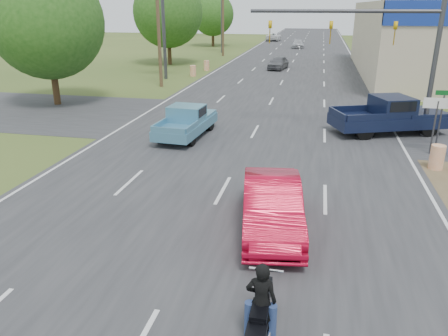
% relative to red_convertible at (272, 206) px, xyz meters
% --- Properties ---
extents(main_road, '(15.00, 180.00, 0.02)m').
position_rel_red_convertible_xyz_m(main_road, '(-2.02, 34.57, -0.76)').
color(main_road, '#2D2D30').
rests_on(main_road, ground).
extents(cross_road, '(120.00, 10.00, 0.02)m').
position_rel_red_convertible_xyz_m(cross_road, '(-2.02, 12.57, -0.77)').
color(cross_road, '#2D2D30').
rests_on(cross_road, ground).
extents(utility_pole_2, '(2.00, 0.28, 10.00)m').
position_rel_red_convertible_xyz_m(utility_pole_2, '(7.48, 25.57, 4.54)').
color(utility_pole_2, '#4C3823').
rests_on(utility_pole_2, ground).
extents(utility_pole_3, '(2.00, 0.28, 10.00)m').
position_rel_red_convertible_xyz_m(utility_pole_3, '(7.48, 43.57, 4.54)').
color(utility_pole_3, '#4C3823').
rests_on(utility_pole_3, ground).
extents(utility_pole_5, '(2.00, 0.28, 10.00)m').
position_rel_red_convertible_xyz_m(utility_pole_5, '(-11.52, 22.57, 4.54)').
color(utility_pole_5, '#4C3823').
rests_on(utility_pole_5, ground).
extents(utility_pole_6, '(2.00, 0.28, 10.00)m').
position_rel_red_convertible_xyz_m(utility_pole_6, '(-11.52, 46.57, 4.54)').
color(utility_pole_6, '#4C3823').
rests_on(utility_pole_6, ground).
extents(tree_0, '(7.14, 7.14, 8.84)m').
position_rel_red_convertible_xyz_m(tree_0, '(-16.02, 14.57, 4.49)').
color(tree_0, '#422D19').
rests_on(tree_0, ground).
extents(tree_1, '(7.56, 7.56, 9.36)m').
position_rel_red_convertible_xyz_m(tree_1, '(-15.52, 36.57, 4.80)').
color(tree_1, '#422D19').
rests_on(tree_1, ground).
extents(tree_2, '(6.72, 6.72, 8.32)m').
position_rel_red_convertible_xyz_m(tree_2, '(-16.22, 60.57, 4.18)').
color(tree_2, '#422D19').
rests_on(tree_2, ground).
extents(tree_4, '(9.24, 9.24, 11.44)m').
position_rel_red_convertible_xyz_m(tree_4, '(-57.02, 69.57, 6.04)').
color(tree_4, '#422D19').
rests_on(tree_4, ground).
extents(tree_6, '(8.82, 8.82, 10.92)m').
position_rel_red_convertible_xyz_m(tree_6, '(-32.02, 89.57, 5.73)').
color(tree_6, '#422D19').
rests_on(tree_6, ground).
extents(barrel_0, '(0.56, 0.56, 1.00)m').
position_rel_red_convertible_xyz_m(barrel_0, '(5.98, 6.57, -0.27)').
color(barrel_0, orange).
rests_on(barrel_0, ground).
extents(barrel_1, '(0.56, 0.56, 1.00)m').
position_rel_red_convertible_xyz_m(barrel_1, '(6.38, 15.07, -0.27)').
color(barrel_1, orange).
rests_on(barrel_1, ground).
extents(barrel_2, '(0.56, 0.56, 1.00)m').
position_rel_red_convertible_xyz_m(barrel_2, '(-10.52, 28.57, -0.27)').
color(barrel_2, orange).
rests_on(barrel_2, ground).
extents(barrel_3, '(0.56, 0.56, 1.00)m').
position_rel_red_convertible_xyz_m(barrel_3, '(-10.22, 32.57, -0.27)').
color(barrel_3, orange).
rests_on(barrel_3, ground).
extents(lane_sign, '(1.20, 0.08, 2.52)m').
position_rel_red_convertible_xyz_m(lane_sign, '(6.18, 8.57, 1.13)').
color(lane_sign, '#3F3F44').
rests_on(lane_sign, ground).
extents(street_name_sign, '(0.80, 0.08, 2.61)m').
position_rel_red_convertible_xyz_m(street_name_sign, '(6.78, 10.07, 0.83)').
color(street_name_sign, '#3F3F44').
rests_on(street_name_sign, ground).
extents(signal_mast, '(9.12, 0.40, 7.00)m').
position_rel_red_convertible_xyz_m(signal_mast, '(3.81, 11.57, 4.03)').
color(signal_mast, '#3F3F44').
rests_on(signal_mast, ground).
extents(red_convertible, '(2.32, 4.89, 1.55)m').
position_rel_red_convertible_xyz_m(red_convertible, '(0.00, 0.00, 0.00)').
color(red_convertible, '#B30824').
rests_on(red_convertible, ground).
extents(motorcycle, '(0.71, 2.30, 1.17)m').
position_rel_red_convertible_xyz_m(motorcycle, '(0.29, -4.67, -0.25)').
color(motorcycle, black).
rests_on(motorcycle, ground).
extents(rider, '(0.61, 0.40, 1.66)m').
position_rel_red_convertible_xyz_m(rider, '(0.29, -4.60, 0.06)').
color(rider, black).
rests_on(rider, ground).
extents(blue_pickup, '(2.17, 4.87, 1.58)m').
position_rel_red_convertible_xyz_m(blue_pickup, '(-5.27, 9.05, 0.02)').
color(blue_pickup, black).
rests_on(blue_pickup, ground).
extents(navy_pickup, '(6.18, 4.18, 1.91)m').
position_rel_red_convertible_xyz_m(navy_pickup, '(4.88, 11.81, 0.19)').
color(navy_pickup, black).
rests_on(navy_pickup, ground).
extents(distant_car_grey, '(2.19, 4.10, 1.33)m').
position_rel_red_convertible_xyz_m(distant_car_grey, '(-3.12, 34.99, -0.11)').
color(distant_car_grey, slate).
rests_on(distant_car_grey, ground).
extents(distant_car_silver, '(2.10, 4.59, 1.30)m').
position_rel_red_convertible_xyz_m(distant_car_silver, '(-2.47, 60.39, -0.12)').
color(distant_car_silver, '#B3B4B8').
rests_on(distant_car_silver, ground).
extents(distant_car_white, '(2.62, 5.35, 1.46)m').
position_rel_red_convertible_xyz_m(distant_car_white, '(-7.74, 74.56, -0.04)').
color(distant_car_white, white).
rests_on(distant_car_white, ground).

